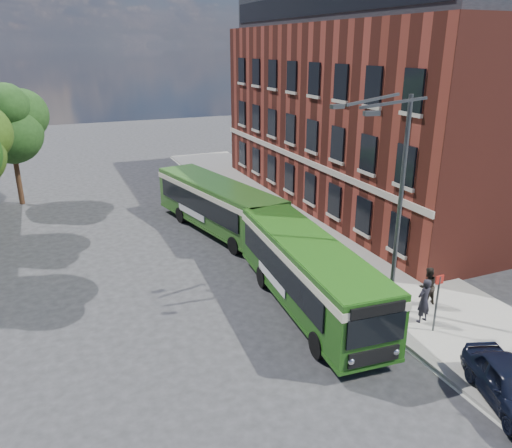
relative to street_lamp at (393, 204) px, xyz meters
name	(u,v)px	position (x,y,z in m)	size (l,w,h in m)	color
ground	(260,312)	(-4.84, 2.00, -4.79)	(120.00, 120.00, 0.00)	#262628
pavement	(313,228)	(2.16, 10.00, -4.72)	(6.00, 48.00, 0.15)	gray
kerb_line	(267,236)	(-0.89, 10.00, -4.79)	(0.12, 48.00, 0.01)	beige
brick_office	(377,103)	(9.16, 14.00, 2.18)	(12.10, 26.00, 14.20)	maroon
street_lamp	(393,204)	(0.00, 0.00, 0.00)	(2.96, 2.38, 9.00)	#3C3F41
bus_stop_sign	(437,300)	(0.76, -2.20, -3.28)	(0.35, 0.08, 2.52)	#3C3F41
bus_front	(309,269)	(-2.77, 1.58, -2.96)	(3.31, 10.87, 3.02)	#1F5014
bus_rear	(218,202)	(-3.24, 12.09, -2.96)	(4.80, 11.30, 3.02)	#2F601F
parked_car	(510,385)	(-0.04, -6.43, -3.97)	(1.59, 3.96, 1.35)	black
pedestrian_a	(424,301)	(0.81, -1.47, -3.70)	(0.69, 0.45, 1.88)	black
pedestrian_b	(427,286)	(1.94, -0.38, -3.78)	(0.83, 0.65, 1.71)	black
tree_right	(10,123)	(-14.35, 22.74, 0.94)	(5.00, 4.76, 8.45)	#3B2515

